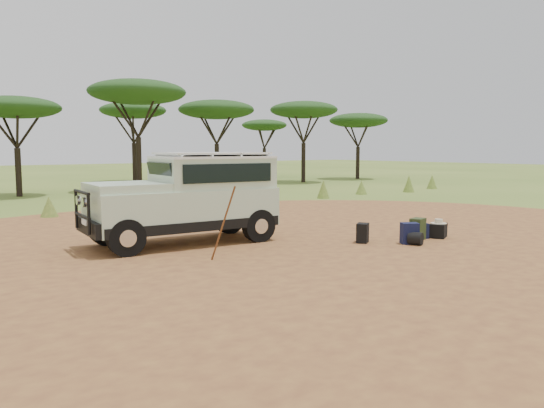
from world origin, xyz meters
TOP-DOWN VIEW (x-y plane):
  - ground at (0.00, 0.00)m, footprint 140.00×140.00m
  - dirt_clearing at (0.00, 0.00)m, footprint 23.00×23.00m
  - grass_fringe at (0.12, 8.67)m, footprint 36.60×1.60m
  - acacia_treeline at (0.75, 19.81)m, footprint 46.70×13.20m
  - safari_vehicle at (-1.64, 1.91)m, footprint 4.72×2.21m
  - walking_staff at (-2.06, -0.32)m, footprint 0.42×0.39m
  - backpack_black at (1.75, -0.67)m, footprint 0.44×0.41m
  - backpack_navy at (2.53, -1.48)m, footprint 0.49×0.45m
  - backpack_olive at (3.16, -1.24)m, footprint 0.46×0.38m
  - duffel_navy at (3.39, -1.15)m, footprint 0.42×0.37m
  - hard_case at (3.88, -1.35)m, footprint 0.63×0.56m
  - stuff_sack at (2.53, -1.66)m, footprint 0.41×0.41m
  - safari_hat at (3.88, -1.35)m, footprint 0.40×0.40m

SIDE VIEW (x-z plane):
  - ground at x=0.00m, z-range 0.00..0.00m
  - dirt_clearing at x=0.00m, z-range 0.00..0.01m
  - stuff_sack at x=2.53m, z-range 0.00..0.32m
  - hard_case at x=3.88m, z-range 0.00..0.37m
  - duffel_navy at x=3.39m, z-range 0.00..0.40m
  - backpack_black at x=1.75m, z-range 0.00..0.49m
  - backpack_navy at x=2.53m, z-range 0.00..0.52m
  - backpack_olive at x=3.16m, z-range 0.00..0.56m
  - grass_fringe at x=0.12m, z-range -0.05..0.85m
  - safari_hat at x=3.88m, z-range 0.36..0.47m
  - walking_staff at x=-2.06m, z-range 0.00..1.55m
  - safari_vehicle at x=-1.64m, z-range -0.04..2.18m
  - acacia_treeline at x=0.75m, z-range 1.74..8.00m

